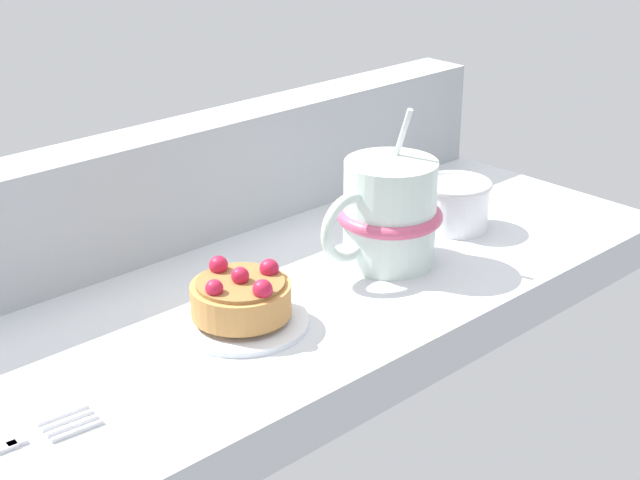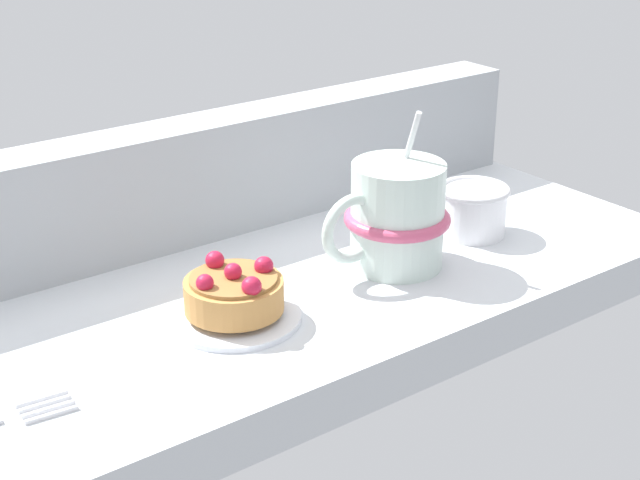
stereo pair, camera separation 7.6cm
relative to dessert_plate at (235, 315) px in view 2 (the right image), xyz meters
The scene contains 6 objects.
ground_plane 5.22cm from the dessert_plate, 55.78° to the left, with size 81.91×30.67×3.98cm, color silver.
window_rail_back 17.38cm from the dessert_plate, 81.06° to the left, with size 80.27×5.35×10.73cm, color #9EA3A8.
dessert_plate is the anchor object (origin of this frame).
raspberry_tart 2.00cm from the dessert_plate, 39.16° to the right, with size 7.64×7.64×3.86cm.
coffee_mug 16.83cm from the dessert_plate, ahead, with size 12.49×9.11×13.56cm.
sugar_bowl 26.84cm from the dessert_plate, ahead, with size 6.60×6.60×4.65cm.
Camera 2 is at (-36.31, -59.75, 35.14)cm, focal length 53.74 mm.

